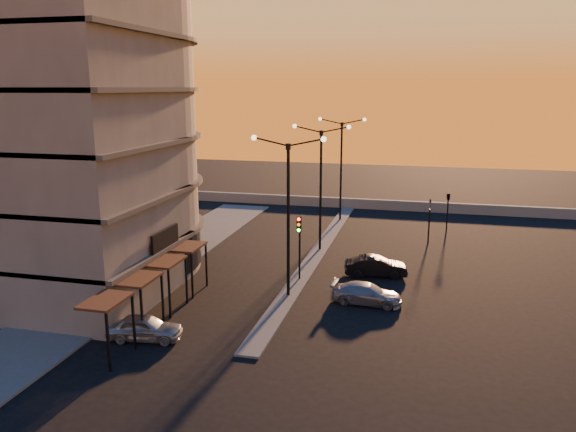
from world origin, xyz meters
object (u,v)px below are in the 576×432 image
(traffic_light_main, at_px, (299,237))
(car_wagon, at_px, (367,294))
(car_hatchback, at_px, (145,328))
(streetlamp_mid, at_px, (321,178))
(car_sedan, at_px, (375,266))

(traffic_light_main, height_order, car_wagon, traffic_light_main)
(traffic_light_main, height_order, car_hatchback, traffic_light_main)
(streetlamp_mid, distance_m, car_hatchback, 18.83)
(streetlamp_mid, relative_size, car_wagon, 2.34)
(streetlamp_mid, height_order, car_hatchback, streetlamp_mid)
(traffic_light_main, bearing_deg, car_wagon, -31.37)
(traffic_light_main, xyz_separation_m, car_sedan, (4.66, 2.15, -2.22))
(traffic_light_main, relative_size, car_wagon, 1.04)
(streetlamp_mid, height_order, car_wagon, streetlamp_mid)
(car_hatchback, relative_size, car_wagon, 0.90)
(car_wagon, bearing_deg, traffic_light_main, 62.17)
(car_hatchback, relative_size, car_sedan, 0.91)
(car_hatchback, bearing_deg, car_wagon, -62.21)
(streetlamp_mid, relative_size, car_sedan, 2.35)
(streetlamp_mid, xyz_separation_m, car_hatchback, (-5.45, -17.33, -4.97))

